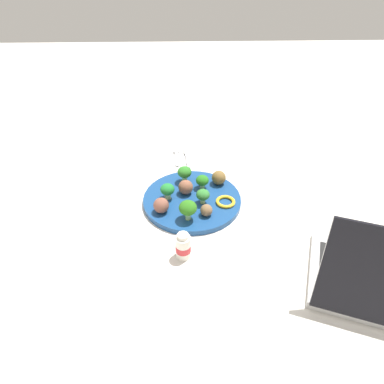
{
  "coord_description": "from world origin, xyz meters",
  "views": [
    {
      "loc": [
        -0.75,
        0.02,
        0.59
      ],
      "look_at": [
        0.0,
        0.0,
        0.04
      ],
      "focal_mm": 30.85,
      "sensor_mm": 36.0,
      "label": 1
    }
  ],
  "objects_px": {
    "broccoli_floret_near_rim": "(203,195)",
    "pepper_ring_front_left": "(226,202)",
    "meatball_far_rim": "(219,178)",
    "napkin": "(182,158)",
    "broccoli_floret_back_left": "(202,181)",
    "meatball_mid_left": "(186,187)",
    "meatball_back_left": "(206,210)",
    "yogurt_bottle": "(183,246)",
    "broccoli_floret_mid_left": "(167,190)",
    "knife": "(187,156)",
    "plate": "(192,200)",
    "broccoli_floret_front_left": "(188,208)",
    "meatball_back_right": "(161,205)",
    "fork": "(177,156)",
    "broccoli_floret_center": "(185,172)"
  },
  "relations": [
    {
      "from": "broccoli_floret_front_left",
      "to": "meatball_back_right",
      "type": "relative_size",
      "value": 1.34
    },
    {
      "from": "broccoli_floret_near_rim",
      "to": "meatball_back_right",
      "type": "bearing_deg",
      "value": 106.24
    },
    {
      "from": "broccoli_floret_front_left",
      "to": "meatball_mid_left",
      "type": "distance_m",
      "value": 0.11
    },
    {
      "from": "plate",
      "to": "meatball_back_right",
      "type": "xyz_separation_m",
      "value": [
        -0.06,
        0.08,
        0.03
      ]
    },
    {
      "from": "meatball_back_left",
      "to": "pepper_ring_front_left",
      "type": "relative_size",
      "value": 0.6
    },
    {
      "from": "broccoli_floret_mid_left",
      "to": "broccoli_floret_center",
      "type": "height_order",
      "value": "broccoli_floret_center"
    },
    {
      "from": "broccoli_floret_mid_left",
      "to": "meatball_far_rim",
      "type": "distance_m",
      "value": 0.17
    },
    {
      "from": "broccoli_floret_front_left",
      "to": "meatball_mid_left",
      "type": "xyz_separation_m",
      "value": [
        0.11,
        0.0,
        -0.02
      ]
    },
    {
      "from": "broccoli_floret_back_left",
      "to": "broccoli_floret_center",
      "type": "bearing_deg",
      "value": 55.72
    },
    {
      "from": "meatball_far_rim",
      "to": "meatball_back_left",
      "type": "height_order",
      "value": "meatball_far_rim"
    },
    {
      "from": "broccoli_floret_front_left",
      "to": "broccoli_floret_near_rim",
      "type": "xyz_separation_m",
      "value": [
        0.07,
        -0.04,
        -0.01
      ]
    },
    {
      "from": "broccoli_floret_mid_left",
      "to": "fork",
      "type": "relative_size",
      "value": 0.39
    },
    {
      "from": "broccoli_floret_near_rim",
      "to": "meatball_back_left",
      "type": "xyz_separation_m",
      "value": [
        -0.05,
        -0.01,
        -0.01
      ]
    },
    {
      "from": "broccoli_floret_back_left",
      "to": "knife",
      "type": "height_order",
      "value": "broccoli_floret_back_left"
    },
    {
      "from": "napkin",
      "to": "yogurt_bottle",
      "type": "xyz_separation_m",
      "value": [
        -0.45,
        0.0,
        0.03
      ]
    },
    {
      "from": "meatball_far_rim",
      "to": "meatball_back_right",
      "type": "height_order",
      "value": "same"
    },
    {
      "from": "broccoli_floret_front_left",
      "to": "broccoli_floret_near_rim",
      "type": "relative_size",
      "value": 1.28
    },
    {
      "from": "broccoli_floret_near_rim",
      "to": "knife",
      "type": "bearing_deg",
      "value": 7.93
    },
    {
      "from": "broccoli_floret_near_rim",
      "to": "pepper_ring_front_left",
      "type": "relative_size",
      "value": 0.8
    },
    {
      "from": "broccoli_floret_mid_left",
      "to": "napkin",
      "type": "bearing_deg",
      "value": -9.77
    },
    {
      "from": "meatball_back_right",
      "to": "broccoli_floret_mid_left",
      "type": "bearing_deg",
      "value": -15.16
    },
    {
      "from": "plate",
      "to": "broccoli_floret_front_left",
      "type": "xyz_separation_m",
      "value": [
        -0.09,
        0.01,
        0.04
      ]
    },
    {
      "from": "broccoli_floret_near_rim",
      "to": "pepper_ring_front_left",
      "type": "xyz_separation_m",
      "value": [
        -0.0,
        -0.06,
        -0.02
      ]
    },
    {
      "from": "broccoli_floret_back_left",
      "to": "napkin",
      "type": "distance_m",
      "value": 0.21
    },
    {
      "from": "knife",
      "to": "plate",
      "type": "bearing_deg",
      "value": -177.89
    },
    {
      "from": "broccoli_floret_back_left",
      "to": "meatball_mid_left",
      "type": "relative_size",
      "value": 1.0
    },
    {
      "from": "broccoli_floret_mid_left",
      "to": "yogurt_bottle",
      "type": "xyz_separation_m",
      "value": [
        -0.21,
        -0.04,
        -0.01
      ]
    },
    {
      "from": "plate",
      "to": "pepper_ring_front_left",
      "type": "relative_size",
      "value": 5.12
    },
    {
      "from": "meatball_far_rim",
      "to": "napkin",
      "type": "xyz_separation_m",
      "value": [
        0.18,
        0.11,
        -0.03
      ]
    },
    {
      "from": "meatball_back_right",
      "to": "fork",
      "type": "bearing_deg",
      "value": -7.23
    },
    {
      "from": "broccoli_floret_center",
      "to": "meatball_back_left",
      "type": "height_order",
      "value": "broccoli_floret_center"
    },
    {
      "from": "fork",
      "to": "yogurt_bottle",
      "type": "xyz_separation_m",
      "value": [
        -0.46,
        -0.02,
        0.02
      ]
    },
    {
      "from": "broccoli_floret_center",
      "to": "knife",
      "type": "bearing_deg",
      "value": -3.58
    },
    {
      "from": "broccoli_floret_front_left",
      "to": "meatball_back_right",
      "type": "bearing_deg",
      "value": 65.32
    },
    {
      "from": "meatball_far_rim",
      "to": "pepper_ring_front_left",
      "type": "xyz_separation_m",
      "value": [
        -0.1,
        -0.01,
        -0.02
      ]
    },
    {
      "from": "pepper_ring_front_left",
      "to": "yogurt_bottle",
      "type": "relative_size",
      "value": 0.78
    },
    {
      "from": "napkin",
      "to": "knife",
      "type": "relative_size",
      "value": 1.17
    },
    {
      "from": "broccoli_floret_near_rim",
      "to": "fork",
      "type": "height_order",
      "value": "broccoli_floret_near_rim"
    },
    {
      "from": "meatball_far_rim",
      "to": "meatball_mid_left",
      "type": "height_order",
      "value": "same"
    },
    {
      "from": "plate",
      "to": "knife",
      "type": "bearing_deg",
      "value": 2.11
    },
    {
      "from": "napkin",
      "to": "fork",
      "type": "height_order",
      "value": "fork"
    },
    {
      "from": "plate",
      "to": "fork",
      "type": "bearing_deg",
      "value": 10.14
    },
    {
      "from": "broccoli_floret_center",
      "to": "meatball_back_right",
      "type": "relative_size",
      "value": 1.22
    },
    {
      "from": "broccoli_floret_center",
      "to": "knife",
      "type": "relative_size",
      "value": 0.35
    },
    {
      "from": "pepper_ring_front_left",
      "to": "plate",
      "type": "bearing_deg",
      "value": 73.58
    },
    {
      "from": "plate",
      "to": "meatball_mid_left",
      "type": "height_order",
      "value": "meatball_mid_left"
    },
    {
      "from": "meatball_mid_left",
      "to": "broccoli_floret_mid_left",
      "type": "bearing_deg",
      "value": 113.87
    },
    {
      "from": "yogurt_bottle",
      "to": "meatball_mid_left",
      "type": "bearing_deg",
      "value": -2.51
    },
    {
      "from": "plate",
      "to": "meatball_back_left",
      "type": "height_order",
      "value": "meatball_back_left"
    },
    {
      "from": "broccoli_floret_back_left",
      "to": "meatball_far_rim",
      "type": "height_order",
      "value": "same"
    }
  ]
}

